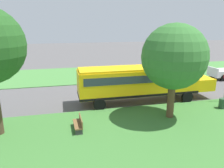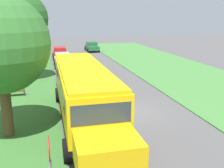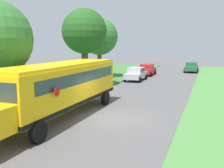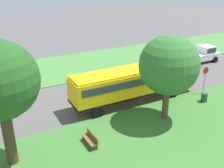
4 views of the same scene
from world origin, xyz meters
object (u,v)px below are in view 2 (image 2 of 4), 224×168
car_red_middle (60,52)px  oak_tree_roadside_mid (23,18)px  oak_tree_far_end (13,20)px  park_bench (13,91)px  oak_tree_beside_bus (3,45)px  school_bus (83,89)px  car_green_furthest (92,46)px  car_silver_nearest (63,59)px

car_red_middle → oak_tree_roadside_mid: oak_tree_roadside_mid is taller
oak_tree_far_end → park_bench: oak_tree_far_end is taller
oak_tree_beside_bus → school_bus: bearing=13.1°
school_bus → car_green_furthest: school_bus is taller
car_silver_nearest → park_bench: bearing=-110.7°
car_green_furthest → oak_tree_far_end: 16.42m
school_bus → car_red_middle: bearing=90.2°
car_silver_nearest → oak_tree_far_end: (-5.20, 0.99, 4.47)m
car_silver_nearest → oak_tree_beside_bus: (-3.63, -18.11, 3.65)m
school_bus → car_red_middle: school_bus is taller
oak_tree_far_end → park_bench: size_ratio=4.75×
car_green_furthest → car_red_middle: bearing=-130.4°
car_green_furthest → oak_tree_beside_bus: 32.20m
car_silver_nearest → school_bus: bearing=-89.7°
car_silver_nearest → car_green_furthest: 13.71m
car_red_middle → oak_tree_roadside_mid: bearing=-106.4°
oak_tree_beside_bus → car_green_furthest: bearing=73.2°
oak_tree_far_end → car_red_middle: bearing=43.6°
car_red_middle → park_bench: bearing=-103.9°
car_silver_nearest → car_red_middle: 5.93m
car_green_furthest → oak_tree_roadside_mid: (-9.20, -18.81, 4.71)m
car_red_middle → oak_tree_far_end: 8.45m
park_bench → oak_tree_far_end: bearing=94.3°
school_bus → oak_tree_roadside_mid: 12.13m
school_bus → car_silver_nearest: bearing=90.3°
oak_tree_far_end → school_bus: bearing=-73.8°
car_red_middle → park_bench: (-4.28, -17.28, -0.40)m
oak_tree_roadside_mid → car_green_furthest: bearing=63.9°
car_silver_nearest → car_red_middle: bearing=90.0°
car_silver_nearest → park_bench: (-4.28, -11.34, -0.40)m
oak_tree_beside_bus → oak_tree_far_end: (-1.57, 19.10, 0.82)m
school_bus → car_red_middle: size_ratio=2.82×
car_red_middle → oak_tree_far_end: bearing=-136.4°
oak_tree_far_end → oak_tree_roadside_mid: bearing=-77.6°
oak_tree_beside_bus → park_bench: 7.92m
oak_tree_roadside_mid → oak_tree_beside_bus: bearing=-90.1°
park_bench → car_green_furthest: bearing=67.5°
car_red_middle → oak_tree_far_end: (-5.20, -4.95, 4.47)m
oak_tree_roadside_mid → car_red_middle: bearing=73.6°
school_bus → car_silver_nearest: (-0.08, 17.25, -1.05)m
car_red_middle → car_silver_nearest: bearing=-90.0°
oak_tree_roadside_mid → oak_tree_far_end: 7.46m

